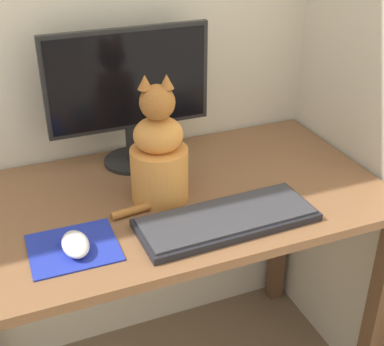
{
  "coord_description": "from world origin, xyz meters",
  "views": [
    {
      "loc": [
        -0.39,
        -1.14,
        1.48
      ],
      "look_at": [
        0.03,
        -0.09,
        0.85
      ],
      "focal_mm": 50.0,
      "sensor_mm": 36.0,
      "label": 1
    }
  ],
  "objects": [
    {
      "name": "mousepad_left",
      "position": [
        -0.28,
        -0.14,
        0.75
      ],
      "size": [
        0.2,
        0.18,
        0.0
      ],
      "rotation": [
        0.0,
        0.0,
        -0.01
      ],
      "color": "#1E2D9E",
      "rests_on": "desk"
    },
    {
      "name": "monitor",
      "position": [
        -0.03,
        0.21,
        0.97
      ],
      "size": [
        0.46,
        0.17,
        0.39
      ],
      "color": "black",
      "rests_on": "desk"
    },
    {
      "name": "computer_mouse_left",
      "position": [
        -0.27,
        -0.15,
        0.77
      ],
      "size": [
        0.06,
        0.1,
        0.03
      ],
      "color": "white",
      "rests_on": "mousepad_left"
    },
    {
      "name": "keyboard",
      "position": [
        0.09,
        -0.18,
        0.76
      ],
      "size": [
        0.44,
        0.18,
        0.02
      ],
      "rotation": [
        0.0,
        0.0,
        0.03
      ],
      "color": "black",
      "rests_on": "desk"
    },
    {
      "name": "desk",
      "position": [
        0.0,
        0.0,
        0.63
      ],
      "size": [
        1.15,
        0.62,
        0.75
      ],
      "color": "brown",
      "rests_on": "ground_plane"
    },
    {
      "name": "cat",
      "position": [
        -0.02,
        0.0,
        0.87
      ],
      "size": [
        0.24,
        0.18,
        0.34
      ],
      "rotation": [
        0.0,
        0.0,
        -0.24
      ],
      "color": "#D6893D",
      "rests_on": "desk"
    }
  ]
}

